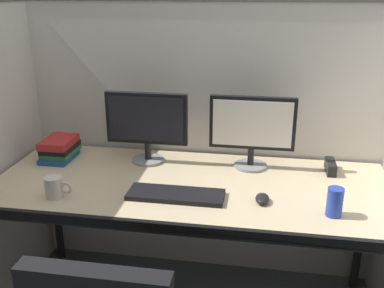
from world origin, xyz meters
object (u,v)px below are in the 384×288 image
at_px(red_stapler, 330,167).
at_px(keyboard_main, 176,195).
at_px(coffee_mug, 54,187).
at_px(desk, 190,193).
at_px(monitor_right, 252,127).
at_px(soda_can, 335,202).
at_px(computer_mouse, 262,199).
at_px(book_stack, 60,149).
at_px(monitor_left, 147,123).

bearing_deg(red_stapler, keyboard_main, -150.54).
bearing_deg(keyboard_main, coffee_mug, -170.72).
bearing_deg(desk, keyboard_main, -105.07).
bearing_deg(monitor_right, coffee_mug, -150.10).
xyz_separation_m(monitor_right, keyboard_main, (-0.31, -0.40, -0.20)).
bearing_deg(soda_can, red_stapler, 84.76).
distance_m(keyboard_main, soda_can, 0.68).
height_order(computer_mouse, coffee_mug, coffee_mug).
distance_m(desk, red_stapler, 0.73).
bearing_deg(soda_can, computer_mouse, 166.58).
relative_size(monitor_right, book_stack, 1.90).
bearing_deg(coffee_mug, monitor_right, 29.90).
bearing_deg(soda_can, desk, 162.50).
height_order(desk, book_stack, book_stack).
distance_m(computer_mouse, coffee_mug, 0.92).
xyz_separation_m(keyboard_main, soda_can, (0.67, -0.06, 0.05)).
bearing_deg(soda_can, coffee_mug, -178.54).
relative_size(keyboard_main, book_stack, 1.90).
bearing_deg(book_stack, computer_mouse, -16.98).
distance_m(desk, soda_can, 0.67).
distance_m(monitor_right, coffee_mug, 0.99).
xyz_separation_m(coffee_mug, red_stapler, (1.25, 0.49, -0.02)).
distance_m(book_stack, coffee_mug, 0.47).
height_order(book_stack, red_stapler, book_stack).
xyz_separation_m(keyboard_main, red_stapler, (0.71, 0.40, 0.02)).
bearing_deg(desk, monitor_left, 137.74).
height_order(monitor_left, red_stapler, monitor_left).
distance_m(monitor_left, coffee_mug, 0.59).
distance_m(monitor_right, red_stapler, 0.44).
distance_m(desk, keyboard_main, 0.16).
bearing_deg(book_stack, coffee_mug, -67.59).
bearing_deg(computer_mouse, monitor_left, 148.49).
xyz_separation_m(keyboard_main, computer_mouse, (0.38, 0.01, 0.01)).
bearing_deg(monitor_right, desk, -137.02).
relative_size(monitor_right, keyboard_main, 1.00).
distance_m(desk, computer_mouse, 0.37).
bearing_deg(keyboard_main, monitor_right, 51.89).
relative_size(monitor_left, book_stack, 1.90).
relative_size(computer_mouse, soda_can, 0.79).
height_order(monitor_right, computer_mouse, monitor_right).
relative_size(book_stack, red_stapler, 1.51).
bearing_deg(computer_mouse, soda_can, -13.42).
bearing_deg(keyboard_main, computer_mouse, 1.96).
bearing_deg(monitor_right, book_stack, -177.07).
distance_m(monitor_right, book_stack, 1.04).
bearing_deg(monitor_right, red_stapler, 0.62).
height_order(keyboard_main, book_stack, book_stack).
relative_size(desk, computer_mouse, 19.79).
bearing_deg(desk, monitor_right, 42.98).
height_order(monitor_left, computer_mouse, monitor_left).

